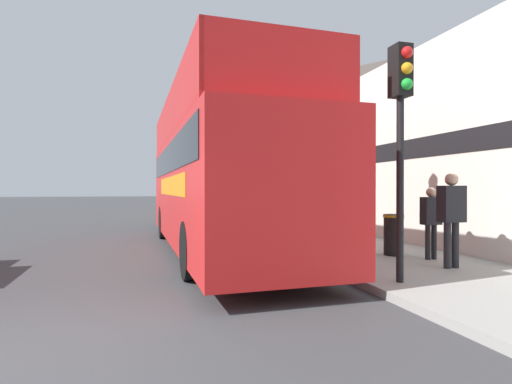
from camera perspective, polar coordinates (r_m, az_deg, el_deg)
ground_plane at (r=25.35m, az=-18.48°, el=-3.40°), size 144.00×144.00×0.00m
sidewalk at (r=22.95m, az=-2.10°, el=-3.60°), size 3.71×108.00×0.14m
brick_terrace_rear at (r=28.89m, az=5.20°, el=6.50°), size 6.00×22.24×9.48m
tour_bus at (r=10.83m, az=-5.75°, el=1.55°), size 2.86×10.87×4.10m
parked_car_ahead_of_bus at (r=18.61m, az=-8.36°, el=-2.52°), size 1.91×4.29×1.53m
pedestrian_second at (r=8.62m, az=26.14°, el=-2.43°), size 0.48×0.27×1.85m
pedestrian_third at (r=9.51m, az=23.72°, el=-3.17°), size 0.41×0.23×1.57m
traffic_signal at (r=7.08m, az=20.03°, el=11.11°), size 0.28×0.42×3.90m
lamp_post_nearest at (r=9.40m, az=11.03°, el=10.67°), size 0.35×0.35×4.65m
lamp_post_second at (r=17.78m, az=-2.07°, el=5.25°), size 0.35×0.35×4.37m
litter_bin at (r=9.85m, az=19.05°, el=-5.61°), size 0.48×0.48×0.95m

